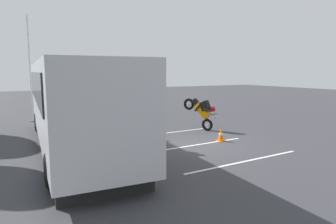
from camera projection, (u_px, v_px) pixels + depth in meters
name	position (u px, v px, depth m)	size (l,w,h in m)	color
ground_plane	(193.00, 144.00, 12.33)	(80.00, 80.00, 0.00)	#38383D
tour_bus	(73.00, 106.00, 11.34)	(11.34, 3.08, 3.25)	silver
spectator_far_left	(150.00, 121.00, 11.50)	(0.58, 0.37, 1.77)	black
spectator_left	(132.00, 117.00, 12.61)	(0.58, 0.37, 1.75)	black
spectator_centre	(124.00, 112.00, 13.67)	(0.57, 0.38, 1.81)	#473823
spectator_right	(117.00, 110.00, 14.59)	(0.58, 0.37, 1.80)	black
parked_motorcycle_silver	(136.00, 137.00, 11.29)	(2.05, 0.58, 0.99)	black
stunt_motorcycle	(202.00, 110.00, 15.06)	(1.87, 1.14, 1.69)	black
flagpole	(30.00, 70.00, 17.40)	(0.78, 0.36, 6.16)	silver
traffic_cone	(221.00, 134.00, 12.74)	(0.34, 0.34, 0.63)	orange
bay_line_a	(245.00, 161.00, 9.90)	(0.34, 4.89, 0.01)	white
bay_line_b	(200.00, 144.00, 12.20)	(0.31, 4.26, 0.01)	white
bay_line_c	(169.00, 133.00, 14.50)	(0.34, 4.84, 0.01)	white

